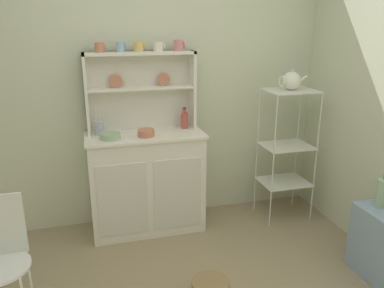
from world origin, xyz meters
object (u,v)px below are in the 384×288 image
object	(u,v)px
bowl_mixing_large	(110,136)
hutch_shelf_unit	(140,85)
flower_vase	(381,192)
bakers_rack	(287,140)
utensil_jar	(99,128)
cup_terracotta_0	(100,47)
hutch_cabinet	(147,181)
jam_bottle	(184,120)
porcelain_teapot	(291,81)

from	to	relation	value
bowl_mixing_large	hutch_shelf_unit	bearing A→B (deg)	38.83
flower_vase	bakers_rack	bearing A→B (deg)	104.01
utensil_jar	cup_terracotta_0	bearing A→B (deg)	41.45
bakers_rack	utensil_jar	distance (m)	1.69
utensil_jar	flower_vase	world-z (taller)	utensil_jar
utensil_jar	flower_vase	xyz separation A→B (m)	(1.91, -1.15, -0.31)
hutch_cabinet	bakers_rack	distance (m)	1.34
jam_bottle	flower_vase	bearing A→B (deg)	-44.81
jam_bottle	bakers_rack	bearing A→B (deg)	-11.95
hutch_cabinet	utensil_jar	bearing A→B (deg)	168.23
hutch_shelf_unit	porcelain_teapot	bearing A→B (deg)	-11.88
bowl_mixing_large	porcelain_teapot	xyz separation A→B (m)	(1.59, -0.04, 0.39)
hutch_shelf_unit	cup_terracotta_0	distance (m)	0.46
hutch_shelf_unit	utensil_jar	size ratio (longest dim) A/B	3.76
bakers_rack	hutch_cabinet	bearing A→B (deg)	175.16
hutch_cabinet	porcelain_teapot	world-z (taller)	porcelain_teapot
bowl_mixing_large	jam_bottle	bearing A→B (deg)	13.48
hutch_shelf_unit	porcelain_teapot	size ratio (longest dim) A/B	3.72
hutch_cabinet	cup_terracotta_0	xyz separation A→B (m)	(-0.32, 0.12, 1.15)
jam_bottle	hutch_shelf_unit	bearing A→B (deg)	168.34
bowl_mixing_large	flower_vase	distance (m)	2.11
hutch_cabinet	hutch_shelf_unit	distance (m)	0.85
hutch_cabinet	flower_vase	world-z (taller)	hutch_cabinet
hutch_shelf_unit	bowl_mixing_large	bearing A→B (deg)	-141.17
bakers_rack	porcelain_teapot	size ratio (longest dim) A/B	4.89
porcelain_teapot	utensil_jar	bearing A→B (deg)	173.59
bakers_rack	cup_terracotta_0	bearing A→B (deg)	171.85
hutch_shelf_unit	bakers_rack	distance (m)	1.43
hutch_cabinet	jam_bottle	bearing A→B (deg)	13.06
bakers_rack	flower_vase	distance (m)	1.00
hutch_cabinet	utensil_jar	world-z (taller)	utensil_jar
hutch_shelf_unit	cup_terracotta_0	world-z (taller)	cup_terracotta_0
bowl_mixing_large	cup_terracotta_0	bearing A→B (deg)	98.17
cup_terracotta_0	jam_bottle	distance (m)	0.94
jam_bottle	utensil_jar	distance (m)	0.74
hutch_cabinet	flower_vase	bearing A→B (deg)	-34.89
hutch_shelf_unit	hutch_cabinet	bearing A→B (deg)	-90.00
jam_bottle	utensil_jar	xyz separation A→B (m)	(-0.74, -0.01, -0.02)
hutch_cabinet	bowl_mixing_large	bearing A→B (deg)	-165.99
utensil_jar	porcelain_teapot	world-z (taller)	porcelain_teapot
jam_bottle	utensil_jar	size ratio (longest dim) A/B	0.76
hutch_cabinet	bakers_rack	size ratio (longest dim) A/B	0.82
bowl_mixing_large	flower_vase	world-z (taller)	bowl_mixing_large
hutch_shelf_unit	jam_bottle	xyz separation A→B (m)	(0.37, -0.08, -0.32)
cup_terracotta_0	porcelain_teapot	world-z (taller)	cup_terracotta_0
jam_bottle	porcelain_teapot	bearing A→B (deg)	-11.97
utensil_jar	hutch_cabinet	bearing A→B (deg)	-11.77
hutch_shelf_unit	bowl_mixing_large	world-z (taller)	hutch_shelf_unit
hutch_shelf_unit	utensil_jar	xyz separation A→B (m)	(-0.37, -0.09, -0.34)
hutch_cabinet	bowl_mixing_large	world-z (taller)	bowl_mixing_large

